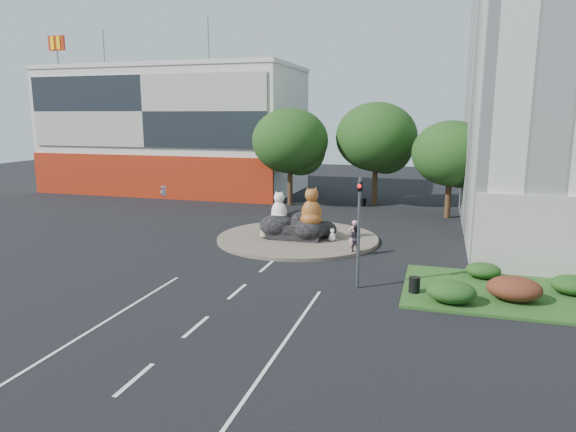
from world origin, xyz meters
name	(u,v)px	position (x,y,z in m)	size (l,w,h in m)	color
ground	(237,292)	(0.00, 0.00, 0.00)	(120.00, 120.00, 0.00)	black
roundabout_island	(298,238)	(0.00, 10.00, 0.10)	(10.00, 10.00, 0.20)	brown
rock_plinth	(298,230)	(0.00, 10.00, 0.65)	(3.20, 2.60, 0.90)	black
shophouse_block	(176,130)	(-18.00, 27.91, 6.18)	(25.20, 12.30, 17.40)	silver
grass_verge	(523,295)	(12.00, 3.00, 0.06)	(10.00, 6.00, 0.12)	#20521B
tree_left	(291,144)	(-3.93, 22.06, 5.25)	(6.46, 6.46, 8.27)	#382314
tree_mid	(377,140)	(3.07, 24.06, 5.56)	(6.84, 6.84, 8.76)	#382314
tree_right	(452,157)	(9.07, 20.06, 4.63)	(5.70, 5.70, 7.30)	#382314
hedge_near_green	(451,292)	(9.00, 1.00, 0.57)	(2.00, 1.60, 0.90)	#1B3812
hedge_red	(514,289)	(11.50, 2.00, 0.61)	(2.20, 1.76, 0.99)	#4E2314
hedge_mid_green	(573,285)	(14.00, 3.50, 0.53)	(1.80, 1.44, 0.81)	#1B3812
hedge_back_green	(483,270)	(10.50, 4.80, 0.48)	(1.60, 1.28, 0.72)	#1B3812
traffic_light	(362,209)	(5.10, 2.00, 3.62)	(0.44, 1.24, 5.00)	#595B60
street_lamp	(534,178)	(12.82, 8.00, 4.55)	(2.34, 0.22, 8.06)	#595B60
cat_white	(279,206)	(-1.18, 9.92, 2.07)	(1.17, 1.01, 1.95)	silver
cat_tabby	(312,206)	(1.01, 9.47, 2.28)	(1.42, 1.23, 2.36)	#B44F25
kitten_calico	(264,230)	(-1.89, 9.09, 0.68)	(0.58, 0.50, 0.97)	silver
kitten_white	(332,235)	(2.29, 9.54, 0.60)	(0.47, 0.41, 0.79)	silver
pedestrian_pink	(354,236)	(3.92, 7.51, 1.09)	(0.65, 0.42, 1.77)	pink
pedestrian_dark	(355,238)	(4.00, 7.49, 0.97)	(0.74, 0.58, 1.53)	black
parked_car	(189,190)	(-14.07, 22.89, 0.82)	(1.73, 4.97, 1.64)	#A9AAB1
litter_bin	(414,285)	(7.50, 1.80, 0.46)	(0.48, 0.48, 0.67)	black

